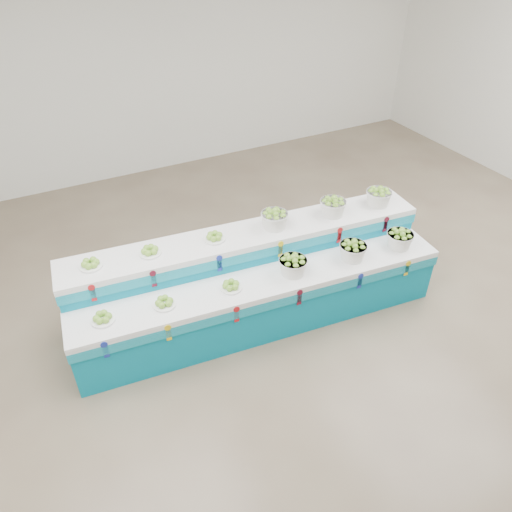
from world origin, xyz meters
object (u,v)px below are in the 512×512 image
object	(u,v)px
display_stand	(256,281)
basket_lower_left	(293,265)
basket_upper_right	(379,196)
plate_upper_mid	(150,250)

from	to	relation	value
display_stand	basket_lower_left	bearing A→B (deg)	-38.36
basket_lower_left	basket_upper_right	xyz separation A→B (m)	(1.47, 0.40, 0.30)
basket_upper_right	display_stand	bearing A→B (deg)	-176.85
basket_lower_left	plate_upper_mid	bearing A→B (deg)	154.48
display_stand	basket_lower_left	xyz separation A→B (m)	(0.31, -0.30, 0.33)
display_stand	basket_upper_right	world-z (taller)	basket_upper_right
plate_upper_mid	basket_upper_right	xyz separation A→B (m)	(2.88, -0.28, 0.07)
plate_upper_mid	display_stand	bearing A→B (deg)	-18.82
display_stand	plate_upper_mid	bearing A→B (deg)	166.69
plate_upper_mid	basket_upper_right	size ratio (longest dim) A/B	0.76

